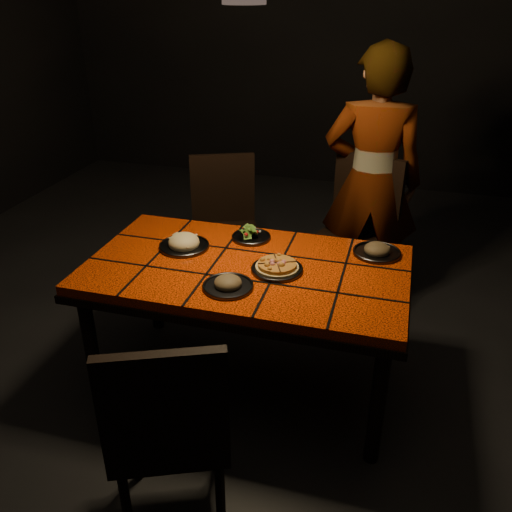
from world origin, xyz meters
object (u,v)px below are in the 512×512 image
(chair_far_left, at_px, (224,218))
(plate_pizza, at_px, (277,268))
(chair_far_right, at_px, (357,226))
(plate_pasta, at_px, (184,244))
(chair_near, at_px, (168,426))
(dining_table, at_px, (247,278))
(diner, at_px, (372,183))

(chair_far_left, xyz_separation_m, plate_pizza, (0.61, -0.97, 0.21))
(chair_far_right, bearing_deg, plate_pasta, -113.50)
(chair_near, distance_m, chair_far_right, 2.00)
(chair_near, relative_size, plate_pizza, 3.46)
(chair_far_right, bearing_deg, dining_table, -95.24)
(chair_far_left, height_order, plate_pizza, chair_far_left)
(chair_near, relative_size, plate_pasta, 3.62)
(chair_near, xyz_separation_m, plate_pizza, (0.18, 0.93, 0.21))
(plate_pizza, bearing_deg, chair_far_right, 73.69)
(diner, distance_m, plate_pasta, 1.33)
(chair_far_right, bearing_deg, plate_pizza, -86.73)
(dining_table, xyz_separation_m, chair_near, (-0.02, -0.95, -0.11))
(dining_table, relative_size, plate_pizza, 5.77)
(plate_pizza, bearing_deg, diner, 72.09)
(plate_pasta, bearing_deg, diner, 47.65)
(diner, bearing_deg, chair_near, 70.97)
(chair_far_right, relative_size, diner, 0.60)
(chair_near, distance_m, plate_pasta, 1.13)
(chair_near, distance_m, plate_pizza, 0.97)
(dining_table, height_order, plate_pasta, plate_pasta)
(chair_far_left, bearing_deg, plate_pizza, -80.58)
(plate_pizza, xyz_separation_m, plate_pasta, (-0.54, 0.12, 0.01))
(dining_table, relative_size, diner, 0.94)
(chair_far_left, bearing_deg, dining_table, -87.54)
(dining_table, height_order, chair_far_left, chair_far_left)
(chair_far_right, height_order, plate_pizza, chair_far_right)
(diner, xyz_separation_m, plate_pasta, (-0.89, -0.98, -0.09))
(dining_table, height_order, plate_pizza, plate_pizza)
(chair_near, distance_m, chair_far_left, 1.95)
(chair_near, bearing_deg, dining_table, -114.45)
(chair_far_right, distance_m, diner, 0.29)
(chair_far_right, height_order, diner, diner)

